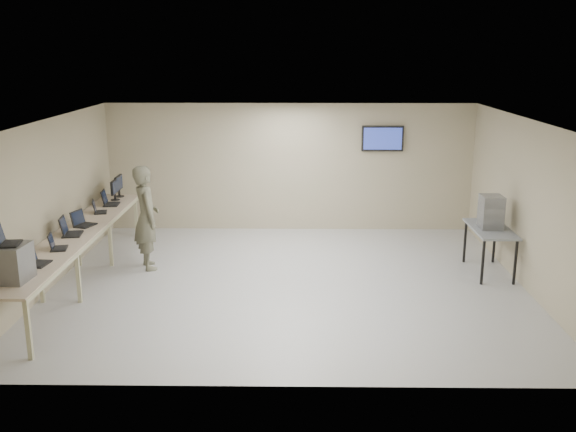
{
  "coord_description": "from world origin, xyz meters",
  "views": [
    {
      "loc": [
        0.15,
        -10.41,
        3.9
      ],
      "look_at": [
        0.0,
        0.2,
        1.15
      ],
      "focal_mm": 40.0,
      "sensor_mm": 36.0,
      "label": 1
    }
  ],
  "objects_px": {
    "workbench": "(77,237)",
    "equipment_box": "(12,263)",
    "side_table": "(490,232)",
    "soldier": "(146,218)"
  },
  "relations": [
    {
      "from": "equipment_box",
      "to": "side_table",
      "type": "distance_m",
      "value": 7.84
    },
    {
      "from": "soldier",
      "to": "side_table",
      "type": "bearing_deg",
      "value": -115.66
    },
    {
      "from": "workbench",
      "to": "equipment_box",
      "type": "xyz_separation_m",
      "value": [
        -0.06,
        -2.35,
        0.33
      ]
    },
    {
      "from": "equipment_box",
      "to": "side_table",
      "type": "bearing_deg",
      "value": 25.94
    },
    {
      "from": "soldier",
      "to": "side_table",
      "type": "relative_size",
      "value": 1.37
    },
    {
      "from": "workbench",
      "to": "soldier",
      "type": "bearing_deg",
      "value": 38.69
    },
    {
      "from": "equipment_box",
      "to": "side_table",
      "type": "relative_size",
      "value": 0.36
    },
    {
      "from": "equipment_box",
      "to": "side_table",
      "type": "xyz_separation_m",
      "value": [
        7.25,
        2.95,
        -0.39
      ]
    },
    {
      "from": "workbench",
      "to": "side_table",
      "type": "distance_m",
      "value": 7.21
    },
    {
      "from": "side_table",
      "to": "soldier",
      "type": "bearing_deg",
      "value": 178.12
    }
  ]
}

